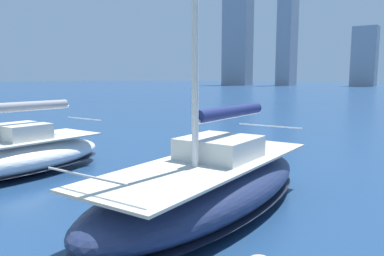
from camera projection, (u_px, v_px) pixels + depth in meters
The scene contains 2 objects.
sailboat_navy at pixel (210, 184), 9.52m from camera, with size 3.08×8.56×11.30m.
sailboat_grey at pixel (12, 155), 13.18m from camera, with size 3.02×7.15×9.90m.
Camera 1 is at (-5.74, 0.83, 3.41)m, focal length 35.00 mm.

